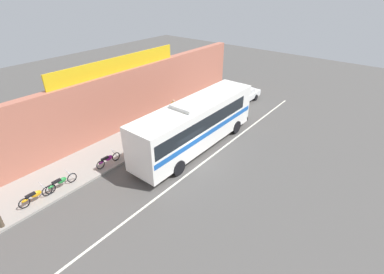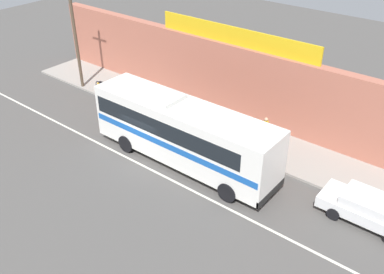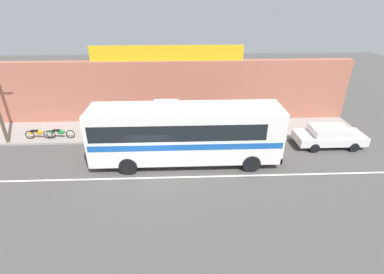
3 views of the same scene
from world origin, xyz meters
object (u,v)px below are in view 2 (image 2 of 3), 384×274
parked_car (369,209)px  motorcycle_orange (118,91)px  motorcycle_purple (148,105)px  utility_pole (75,31)px  motorcycle_black (104,86)px  intercity_bus (182,130)px  pedestrian_by_curb (265,128)px

parked_car → motorcycle_orange: bearing=175.1°
motorcycle_orange → motorcycle_purple: (3.18, -0.22, 0.00)m
parked_car → motorcycle_orange: (-18.45, 1.57, -0.17)m
utility_pole → motorcycle_black: 4.31m
utility_pole → motorcycle_black: utility_pole is taller
parked_car → motorcycle_black: parked_car is taller
parked_car → motorcycle_orange: 18.51m
motorcycle_orange → motorcycle_black: (-1.50, -0.00, 0.00)m
intercity_bus → motorcycle_black: size_ratio=5.92×
motorcycle_black → pedestrian_by_curb: 12.87m
motorcycle_orange → parked_car: bearing=-4.9°
intercity_bus → motorcycle_purple: size_ratio=5.97×
parked_car → motorcycle_black: 20.00m
motorcycle_orange → pedestrian_by_curb: pedestrian_by_curb is taller
pedestrian_by_curb → motorcycle_orange: bearing=-173.8°
parked_car → pedestrian_by_curb: (-7.14, 2.79, 0.37)m
utility_pole → motorcycle_orange: (3.43, 0.43, -3.82)m
parked_car → utility_pole: utility_pole is taller
parked_car → pedestrian_by_curb: bearing=158.6°
intercity_bus → utility_pole: utility_pole is taller
motorcycle_purple → utility_pole: bearing=-178.1°
pedestrian_by_curb → parked_car: bearing=-21.4°
motorcycle_purple → pedestrian_by_curb: bearing=10.0°
parked_car → pedestrian_by_curb: 7.67m
utility_pole → motorcycle_black: bearing=12.5°
parked_car → utility_pole: (-21.88, 1.14, 3.65)m
intercity_bus → motorcycle_purple: (-5.51, 3.02, -1.50)m
motorcycle_orange → motorcycle_black: same height
motorcycle_black → motorcycle_purple: bearing=-2.6°
parked_car → utility_pole: bearing=177.0°
intercity_bus → motorcycle_orange: bearing=159.6°
motorcycle_purple → motorcycle_black: size_ratio=0.99×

